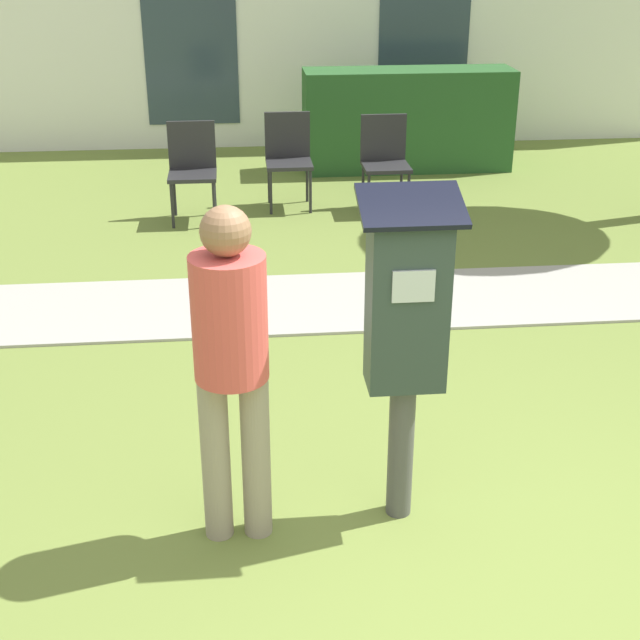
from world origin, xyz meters
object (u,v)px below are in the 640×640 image
parking_meter (406,319)px  outdoor_chair_right (385,155)px  outdoor_chair_middle (288,152)px  person_standing (231,354)px  outdoor_chair_left (192,163)px

parking_meter → outdoor_chair_right: (0.71, 4.85, -0.49)m
outdoor_chair_middle → person_standing: bearing=-106.4°
person_standing → outdoor_chair_middle: (0.56, 5.13, -0.40)m
person_standing → outdoor_chair_left: person_standing is taller
parking_meter → outdoor_chair_middle: bearing=92.3°
parking_meter → outdoor_chair_right: 4.92m
outdoor_chair_middle → outdoor_chair_right: size_ratio=1.00×
person_standing → parking_meter: bearing=-15.9°
parking_meter → outdoor_chair_middle: parking_meter is taller
parking_meter → person_standing: 0.78m
outdoor_chair_left → outdoor_chair_middle: 0.97m
parking_meter → person_standing: (-0.77, -0.08, -0.09)m
person_standing → outdoor_chair_left: bearing=72.0°
parking_meter → outdoor_chair_middle: size_ratio=1.77×
parking_meter → outdoor_chair_right: size_ratio=1.77×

